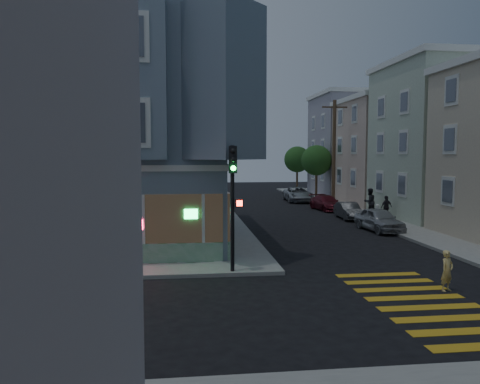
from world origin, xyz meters
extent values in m
plane|color=black|center=(0.00, 0.00, 0.00)|extent=(120.00, 120.00, 0.00)
cube|color=gray|center=(-13.50, 23.00, 0.07)|extent=(33.00, 42.00, 0.15)
cube|color=gray|center=(23.00, 23.00, 0.07)|extent=(24.00, 42.00, 0.15)
cube|color=slate|center=(-6.00, 11.00, 5.65)|extent=(14.00, 14.00, 11.00)
cube|color=silver|center=(-6.00, 11.00, 11.35)|extent=(14.60, 14.60, 0.40)
cube|color=silver|center=(-6.00, 11.00, 4.00)|extent=(14.30, 14.30, 0.25)
cube|color=#196B33|center=(-6.00, 3.95, 0.55)|extent=(13.60, 0.12, 0.80)
cube|color=#382B1E|center=(-6.00, 3.95, 1.95)|extent=(13.60, 0.10, 2.00)
cylinder|color=white|center=(-4.40, 3.87, 3.40)|extent=(1.00, 0.12, 1.00)
cube|color=#A9B69E|center=(19.50, 16.00, 5.40)|extent=(12.00, 8.60, 10.50)
cube|color=tan|center=(19.50, 25.00, 4.65)|extent=(12.00, 8.60, 9.00)
cube|color=gray|center=(19.50, 34.00, 5.40)|extent=(12.00, 8.60, 10.50)
cylinder|color=#4C3826|center=(12.00, 24.00, 4.65)|extent=(0.30, 0.30, 9.00)
cube|color=#4C3826|center=(12.00, 24.00, 8.55)|extent=(2.20, 0.12, 0.12)
cylinder|color=#4C3826|center=(12.20, 30.00, 1.75)|extent=(0.24, 0.24, 3.20)
sphere|color=#1E4A1A|center=(12.20, 30.00, 3.95)|extent=(3.00, 3.00, 3.00)
cylinder|color=#4C3826|center=(12.20, 38.00, 1.75)|extent=(0.24, 0.24, 3.20)
sphere|color=#1E4A1A|center=(12.20, 38.00, 3.95)|extent=(3.00, 3.00, 3.00)
imported|color=#F3D47C|center=(7.93, -0.62, 0.69)|extent=(0.59, 0.50, 1.37)
imported|color=black|center=(12.58, 17.41, 1.12)|extent=(1.12, 0.99, 1.94)
imported|color=black|center=(13.00, 15.47, 0.93)|extent=(0.99, 0.64, 1.57)
imported|color=#9EA1A6|center=(10.70, 11.33, 0.69)|extent=(1.94, 4.16, 1.38)
imported|color=#35373A|center=(10.70, 16.53, 0.58)|extent=(1.40, 3.60, 1.17)
imported|color=maroon|center=(10.70, 21.73, 0.60)|extent=(2.17, 4.31, 1.20)
imported|color=#9BA0A5|center=(10.07, 28.79, 0.70)|extent=(2.57, 5.14, 1.40)
cylinder|color=black|center=(1.03, 2.30, 2.52)|extent=(0.15, 0.15, 4.74)
cube|color=black|center=(1.03, 2.09, 4.37)|extent=(0.33, 0.29, 0.99)
sphere|color=black|center=(1.03, 1.94, 4.68)|extent=(0.19, 0.19, 0.19)
sphere|color=black|center=(1.03, 1.94, 4.37)|extent=(0.19, 0.19, 0.19)
sphere|color=#19F23F|center=(1.03, 1.94, 4.05)|extent=(0.19, 0.19, 0.19)
cube|color=black|center=(1.27, 2.13, 2.76)|extent=(0.32, 0.22, 0.30)
cube|color=#FF2614|center=(1.27, 2.03, 2.76)|extent=(0.21, 0.02, 0.21)
cylinder|color=silver|center=(13.00, 16.97, 0.47)|extent=(0.26, 0.26, 0.64)
sphere|color=silver|center=(13.00, 16.97, 0.84)|extent=(0.28, 0.28, 0.28)
cylinder|color=silver|center=(13.00, 16.97, 0.52)|extent=(0.48, 0.13, 0.13)
camera|label=1|loc=(-0.73, -15.01, 4.57)|focal=35.00mm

